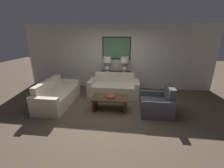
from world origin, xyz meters
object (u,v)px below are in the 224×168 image
object	(u,v)px
table_lamp_right	(125,62)
couch_by_back_wall	(114,88)
console_table	(116,80)
coffee_table	(110,100)
couch_by_side	(57,96)
table_lamp_left	(107,62)
decorative_bowl	(110,96)
armchair_near_back_wall	(158,104)

from	to	relation	value
table_lamp_right	couch_by_back_wall	bearing A→B (deg)	-117.56
console_table	coffee_table	world-z (taller)	console_table
couch_by_side	console_table	bearing A→B (deg)	43.22
table_lamp_left	table_lamp_right	world-z (taller)	same
console_table	table_lamp_left	distance (m)	0.86
couch_by_side	coffee_table	xyz separation A→B (m)	(1.82, -0.18, 0.02)
coffee_table	decorative_bowl	distance (m)	0.14
couch_by_back_wall	table_lamp_left	bearing A→B (deg)	117.56
console_table	table_lamp_left	bearing A→B (deg)	180.00
table_lamp_left	couch_by_side	bearing A→B (deg)	-130.51
table_lamp_left	table_lamp_right	bearing A→B (deg)	0.00
table_lamp_right	decorative_bowl	world-z (taller)	table_lamp_right
table_lamp_left	couch_by_back_wall	xyz separation A→B (m)	(0.36, -0.68, -0.87)
console_table	coffee_table	xyz separation A→B (m)	(0.01, -1.88, -0.07)
coffee_table	couch_by_back_wall	bearing A→B (deg)	90.56
console_table	table_lamp_right	world-z (taller)	table_lamp_right
decorative_bowl	coffee_table	bearing A→B (deg)	174.90
couch_by_back_wall	armchair_near_back_wall	bearing A→B (deg)	-40.50
console_table	couch_by_back_wall	distance (m)	0.69
couch_by_back_wall	console_table	bearing A→B (deg)	90.00
console_table	table_lamp_right	distance (m)	0.86
table_lamp_left	table_lamp_right	size ratio (longest dim) A/B	1.00
couch_by_side	decorative_bowl	bearing A→B (deg)	-5.57
table_lamp_left	coffee_table	bearing A→B (deg)	-78.91
console_table	table_lamp_left	world-z (taller)	table_lamp_left
couch_by_side	coffee_table	distance (m)	1.83
couch_by_back_wall	couch_by_side	size ratio (longest dim) A/B	1.00
table_lamp_left	couch_by_back_wall	bearing A→B (deg)	-62.44
couch_by_back_wall	decorative_bowl	bearing A→B (deg)	-88.69
table_lamp_right	armchair_near_back_wall	world-z (taller)	table_lamp_right
table_lamp_right	decorative_bowl	distance (m)	2.04
console_table	table_lamp_right	xyz separation A→B (m)	(0.36, 0.00, 0.78)
table_lamp_right	decorative_bowl	size ratio (longest dim) A/B	2.06
table_lamp_left	decorative_bowl	bearing A→B (deg)	-78.45
table_lamp_left	console_table	bearing A→B (deg)	0.00
couch_by_side	decorative_bowl	distance (m)	1.86
couch_by_side	decorative_bowl	world-z (taller)	couch_by_side
coffee_table	couch_by_side	bearing A→B (deg)	174.42
console_table	coffee_table	bearing A→B (deg)	-89.65
table_lamp_left	armchair_near_back_wall	size ratio (longest dim) A/B	0.71
table_lamp_left	coffee_table	world-z (taller)	table_lamp_left
console_table	armchair_near_back_wall	bearing A→B (deg)	-52.95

